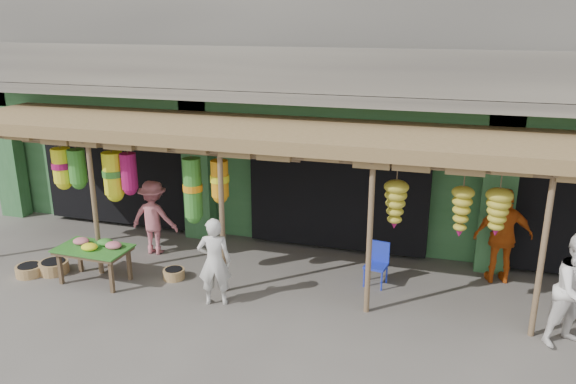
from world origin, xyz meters
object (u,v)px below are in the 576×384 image
(person_vendor, at_px, (503,236))
(person_shopper, at_px, (154,217))
(person_front, at_px, (214,262))
(flower_table, at_px, (95,249))
(blue_chair, at_px, (377,261))

(person_vendor, height_order, person_shopper, person_vendor)
(person_front, distance_m, person_shopper, 2.60)
(flower_table, xyz_separation_m, person_vendor, (6.98, 2.11, 0.25))
(blue_chair, distance_m, person_shopper, 4.52)
(blue_chair, distance_m, person_vendor, 2.28)
(flower_table, height_order, person_shopper, person_shopper)
(flower_table, bearing_deg, person_vendor, 18.44)
(person_front, bearing_deg, person_shopper, -55.69)
(flower_table, xyz_separation_m, person_shopper, (0.36, 1.48, 0.13))
(flower_table, height_order, person_vendor, person_vendor)
(flower_table, xyz_separation_m, blue_chair, (4.87, 1.37, -0.19))
(flower_table, xyz_separation_m, person_front, (2.40, -0.14, 0.13))
(person_front, xyz_separation_m, person_shopper, (-2.04, 1.62, -0.00))
(person_front, xyz_separation_m, person_vendor, (4.58, 2.24, 0.12))
(flower_table, relative_size, blue_chair, 1.68)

